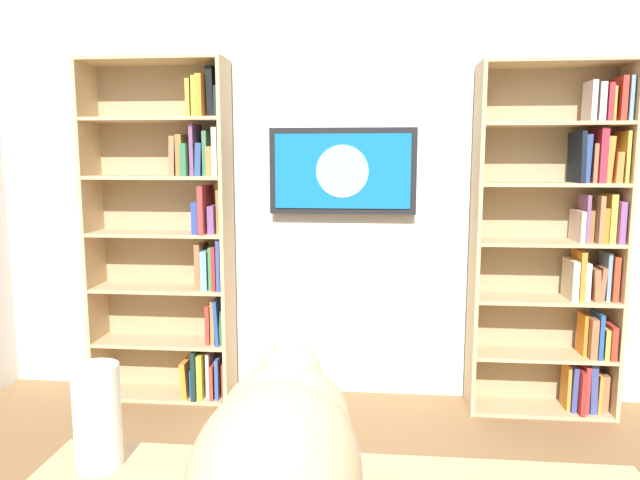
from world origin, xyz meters
The scene contains 6 objects.
wall_back centered at (0.00, -2.23, 1.35)m, with size 4.52×0.06×2.70m, color silver.
bookshelf_left centered at (-1.23, -2.06, 0.99)m, with size 0.82×0.28×1.99m.
bookshelf_right centered at (1.03, -2.06, 1.00)m, with size 0.85×0.28×2.04m.
wall_mounted_tv centered at (0.03, -2.15, 1.39)m, with size 0.87×0.07×0.51m.
cat centered at (0.01, 0.30, 0.91)m, with size 0.32×0.64×0.36m.
paper_towel_roll centered at (0.49, 0.07, 0.86)m, with size 0.11×0.11×0.25m, color white.
Camera 1 is at (-0.16, 1.32, 1.47)m, focal length 32.64 mm.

